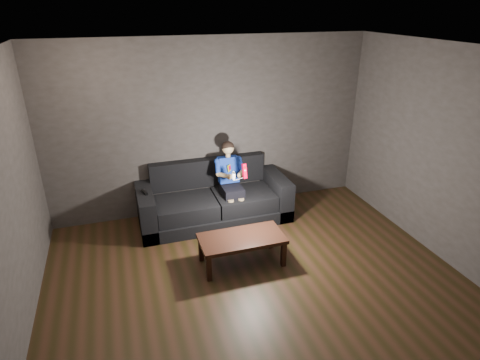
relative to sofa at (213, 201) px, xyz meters
name	(u,v)px	position (x,y,z in m)	size (l,w,h in m)	color
floor	(269,303)	(0.11, -2.10, -0.29)	(5.00, 5.00, 0.00)	black
back_wall	(212,128)	(0.11, 0.40, 1.06)	(5.00, 0.04, 2.70)	#383330
right_wall	(472,167)	(2.61, -2.10, 1.06)	(0.04, 5.00, 2.70)	#383330
ceiling	(279,55)	(0.11, -2.10, 2.41)	(5.00, 5.00, 0.02)	white
sofa	(213,201)	(0.00, 0.00, 0.00)	(2.28, 0.98, 0.88)	black
child	(230,175)	(0.26, -0.06, 0.45)	(0.45, 0.55, 1.11)	black
wii_remote_red	(245,171)	(0.34, -0.49, 0.66)	(0.07, 0.09, 0.22)	#C5001F
nunchuk_white	(234,176)	(0.18, -0.49, 0.61)	(0.07, 0.09, 0.14)	white
wii_remote_black	(144,192)	(-1.03, -0.08, 0.35)	(0.08, 0.17, 0.03)	black
coffee_table	(242,240)	(0.05, -1.27, 0.05)	(1.08, 0.54, 0.39)	black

